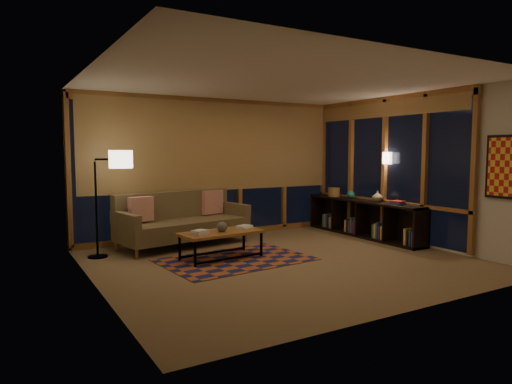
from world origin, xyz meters
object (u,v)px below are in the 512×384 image
sofa (184,220)px  bookshelf (363,218)px  floor_lamp (96,204)px  coffee_table (221,245)px

sofa → bookshelf: size_ratio=0.80×
floor_lamp → sofa: bearing=11.5°
floor_lamp → bookshelf: floor_lamp is taller
floor_lamp → bookshelf: size_ratio=0.59×
sofa → floor_lamp: 1.56m
sofa → bookshelf: bearing=-25.0°
sofa → floor_lamp: (-1.50, -0.12, 0.38)m
bookshelf → coffee_table: bearing=-174.7°
sofa → floor_lamp: size_ratio=1.34×
sofa → coffee_table: 1.23m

